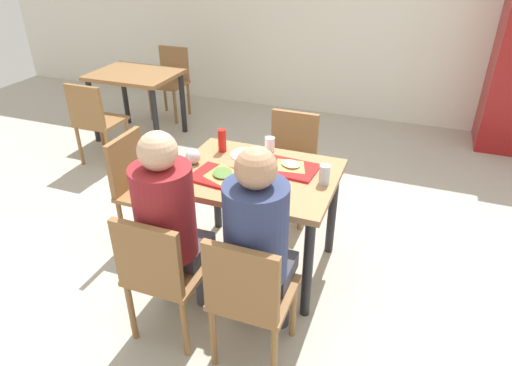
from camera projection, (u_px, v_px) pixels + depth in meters
The scene contains 22 objects.
ground_plane at pixel (256, 265), 3.21m from camera, with size 10.00×10.00×0.02m, color #B2AD9E.
main_table at pixel (256, 188), 2.90m from camera, with size 1.02×0.79×0.74m.
chair_near_left at pixel (160, 270), 2.41m from camera, with size 0.40×0.40×0.84m.
chair_near_right at pixel (249, 294), 2.26m from camera, with size 0.40×0.40×0.84m.
chair_far_side at pixel (290, 157), 3.60m from camera, with size 0.40×0.40×0.84m.
chair_left_end at pixel (140, 183), 3.24m from camera, with size 0.40×0.40×0.84m.
person_in_red at pixel (169, 218), 2.41m from camera, with size 0.32×0.42×1.25m.
person_in_brown_jacket at pixel (258, 238), 2.25m from camera, with size 0.32×0.42×1.25m.
tray_red_near at pixel (221, 177), 2.79m from camera, with size 0.36×0.26×0.02m, color red.
tray_red_far at pixel (288, 168), 2.89m from camera, with size 0.36×0.26×0.02m, color red.
paper_plate_center at pixel (246, 155), 3.07m from camera, with size 0.22×0.22×0.01m, color white.
paper_plate_near_edge at pixel (267, 193), 2.62m from camera, with size 0.22×0.22×0.01m, color white.
pizza_slice_a at pixel (223, 174), 2.79m from camera, with size 0.26×0.28×0.02m.
pizza_slice_b at pixel (291, 165), 2.89m from camera, with size 0.24×0.23×0.02m.
plastic_cup_a at pixel (270, 144), 3.10m from camera, with size 0.07×0.07×0.10m, color white.
plastic_cup_b at pixel (239, 192), 2.54m from camera, with size 0.07×0.07×0.10m, color white.
soda_can at pixel (324, 174), 2.70m from camera, with size 0.07×0.07×0.12m, color #B7BCC6.
condiment_bottle at pixel (222, 141), 3.09m from camera, with size 0.06×0.06×0.16m, color red.
foil_bundle at pixel (193, 156), 2.94m from camera, with size 0.10×0.10×0.10m, color silver.
background_table at pixel (136, 84), 4.88m from camera, with size 0.90×0.70×0.74m.
background_chair_near at pixel (94, 118), 4.35m from camera, with size 0.40×0.40×0.84m.
background_chair_far at pixel (171, 77), 5.54m from camera, with size 0.40×0.40×0.84m.
Camera 1 is at (0.89, -2.35, 2.08)m, focal length 31.65 mm.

